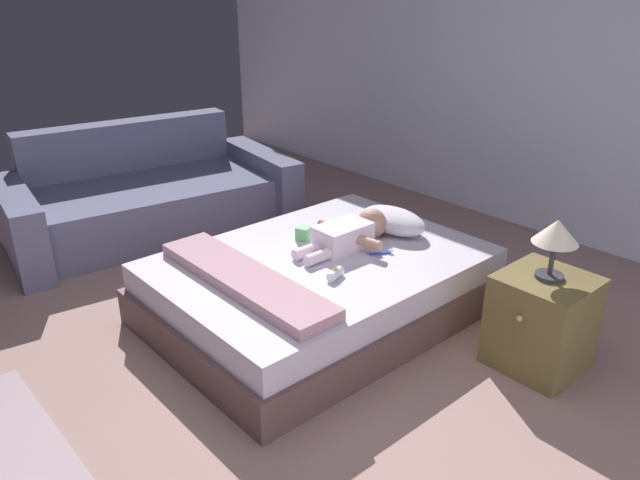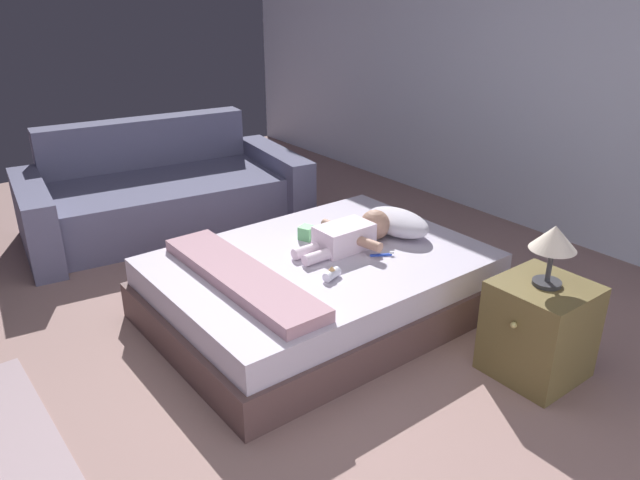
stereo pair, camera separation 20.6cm
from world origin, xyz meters
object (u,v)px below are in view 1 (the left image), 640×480
(baby, at_px, (351,233))
(couch, at_px, (147,197))
(bed, at_px, (320,286))
(lamp, at_px, (556,235))
(pillow, at_px, (393,220))
(baby_bottle, at_px, (335,273))
(toothbrush, at_px, (382,253))
(toy_block, at_px, (304,233))
(nightstand, at_px, (541,322))

(baby, height_order, couch, couch)
(bed, bearing_deg, lamp, 23.84)
(pillow, distance_m, couch, 2.00)
(couch, xyz_separation_m, baby_bottle, (2.10, 0.01, 0.14))
(baby, xyz_separation_m, baby_bottle, (0.25, -0.36, -0.05))
(toothbrush, height_order, toy_block, toy_block)
(pillow, xyz_separation_m, baby_bottle, (0.23, -0.69, -0.04))
(toothbrush, xyz_separation_m, toy_block, (-0.45, -0.20, 0.03))
(couch, bearing_deg, toothbrush, 11.24)
(pillow, relative_size, couch, 0.21)
(bed, relative_size, lamp, 6.16)
(toothbrush, height_order, baby_bottle, baby_bottle)
(toothbrush, height_order, lamp, lamp)
(baby, distance_m, toothbrush, 0.22)
(nightstand, bearing_deg, toy_block, -163.43)
(lamp, xyz_separation_m, baby_bottle, (-0.85, -0.60, -0.32))
(toothbrush, bearing_deg, lamp, 12.83)
(pillow, height_order, nightstand, pillow)
(couch, relative_size, lamp, 7.26)
(pillow, xyz_separation_m, lamp, (1.08, -0.09, 0.27))
(baby_bottle, bearing_deg, nightstand, 35.57)
(baby_bottle, bearing_deg, couch, -179.84)
(baby, xyz_separation_m, lamp, (1.10, 0.25, 0.27))
(bed, height_order, nightstand, nightstand)
(pillow, xyz_separation_m, couch, (-1.87, -0.70, -0.18))
(bed, relative_size, nightstand, 3.77)
(bed, distance_m, toy_block, 0.34)
(couch, xyz_separation_m, lamp, (2.94, 0.61, 0.45))
(nightstand, xyz_separation_m, baby_bottle, (-0.85, -0.60, 0.15))
(baby, xyz_separation_m, couch, (-1.84, -0.36, -0.18))
(bed, relative_size, couch, 0.85)
(nightstand, bearing_deg, toothbrush, -167.18)
(toothbrush, bearing_deg, bed, -126.60)
(bed, distance_m, pillow, 0.63)
(toy_block, bearing_deg, pillow, 61.78)
(toothbrush, bearing_deg, baby_bottle, -83.88)
(couch, bearing_deg, baby_bottle, 0.16)
(baby_bottle, bearing_deg, bed, 154.87)
(bed, distance_m, toothbrush, 0.40)
(toy_block, bearing_deg, couch, -172.47)
(bed, distance_m, baby, 0.35)
(toothbrush, relative_size, baby_bottle, 1.06)
(bed, bearing_deg, toy_block, 160.09)
(bed, bearing_deg, toothbrush, 53.40)
(baby, distance_m, couch, 1.89)
(bed, height_order, couch, couch)
(toothbrush, bearing_deg, pillow, 122.89)
(baby, relative_size, couch, 0.30)
(pillow, bearing_deg, bed, -92.14)
(toothbrush, distance_m, lamp, 0.97)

